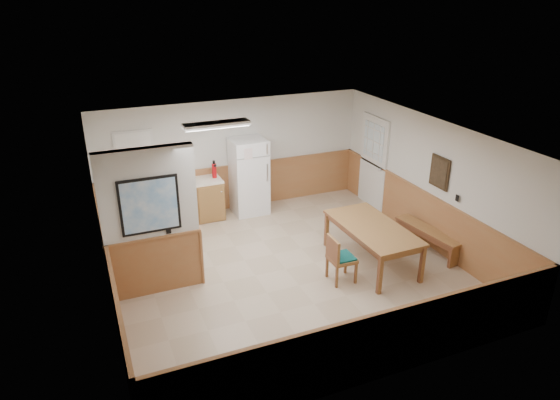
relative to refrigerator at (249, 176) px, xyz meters
name	(u,v)px	position (x,y,z in m)	size (l,w,h in m)	color
ground	(286,269)	(-0.24, -2.63, -0.85)	(6.00, 6.00, 0.00)	tan
ceiling	(286,135)	(-0.24, -2.63, 1.65)	(6.00, 6.00, 0.02)	silver
back_wall	(233,155)	(-0.24, 0.37, 0.40)	(6.00, 0.02, 2.50)	silver
right_wall	(429,182)	(2.76, -2.63, 0.40)	(0.02, 6.00, 2.50)	silver
left_wall	(103,237)	(-3.24, -2.63, 0.40)	(0.02, 6.00, 2.50)	silver
wainscot_back	(234,187)	(-0.24, 0.35, -0.35)	(6.00, 0.04, 1.00)	#9A6A3D
wainscot_right	(424,217)	(2.74, -2.63, -0.35)	(0.04, 6.00, 1.00)	#9A6A3D
wainscot_left	(111,279)	(-3.22, -2.63, -0.35)	(0.04, 6.00, 1.00)	#9A6A3D
partition_wall	(151,224)	(-2.49, -2.43, 0.38)	(1.50, 0.20, 2.50)	silver
kitchen_counter	(185,202)	(-1.44, 0.05, -0.39)	(2.20, 0.61, 1.00)	olive
exterior_door	(373,162)	(2.73, -0.73, 0.20)	(0.07, 1.02, 2.15)	silver
kitchen_window	(135,154)	(-2.34, 0.35, 0.70)	(0.80, 0.04, 1.00)	silver
wall_painting	(440,172)	(2.73, -2.93, 0.70)	(0.04, 0.50, 0.60)	#312213
fluorescent_fixture	(216,125)	(-1.04, -1.33, 1.60)	(1.20, 0.30, 0.09)	silver
refrigerator	(249,176)	(0.00, 0.00, 0.00)	(0.75, 0.72, 1.70)	white
dining_table	(372,231)	(1.30, -3.02, -0.19)	(1.01, 1.97, 0.75)	#A2793B
dining_bench	(428,234)	(2.56, -3.03, -0.51)	(0.52, 1.52, 0.45)	#A2793B
dining_chair	(338,256)	(0.42, -3.34, -0.35)	(0.60, 0.43, 0.85)	#A2793B
fire_extinguisher	(214,170)	(-0.76, 0.08, 0.22)	(0.12, 0.12, 0.39)	#B8090F
soap_bottle	(133,184)	(-2.46, 0.08, 0.17)	(0.07, 0.07, 0.23)	#17823A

